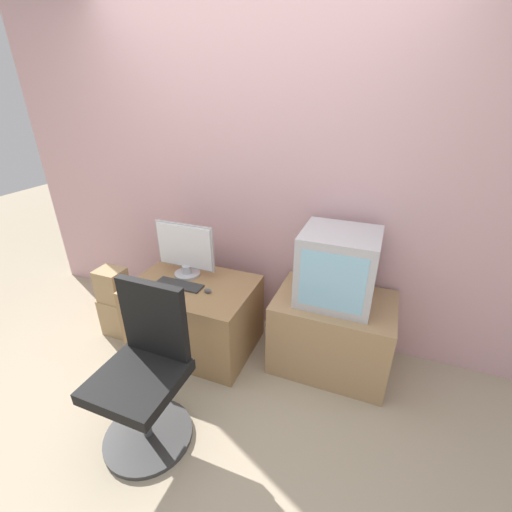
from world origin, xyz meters
The scene contains 11 objects.
ground_plane centered at (0.00, 0.00, 0.00)m, with size 12.00×12.00×0.00m, color tan.
wall_back centered at (0.00, 1.32, 1.30)m, with size 4.40×0.05×2.60m.
desk centered at (-0.31, 0.82, 0.28)m, with size 0.91×0.64×0.56m.
side_stand centered at (0.72, 0.99, 0.28)m, with size 0.81×0.56×0.56m.
main_monitor centered at (-0.41, 0.93, 0.77)m, with size 0.48×0.20×0.42m.
keyboard centered at (-0.38, 0.76, 0.57)m, with size 0.36×0.11×0.01m.
mouse centered at (-0.14, 0.75, 0.58)m, with size 0.06×0.03×0.03m.
crt_tv centered at (0.71, 1.00, 0.81)m, with size 0.49×0.44×0.50m.
office_chair centered at (-0.15, 0.04, 0.42)m, with size 0.51×0.51×0.96m.
cardboard_box_lower centered at (-0.99, 0.71, 0.16)m, with size 0.24×0.19×0.33m.
cardboard_box_upper centered at (-0.99, 0.71, 0.46)m, with size 0.21×0.18×0.27m.
Camera 1 is at (0.94, -1.05, 1.87)m, focal length 24.00 mm.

